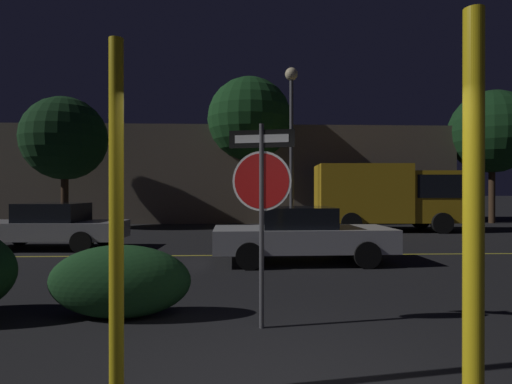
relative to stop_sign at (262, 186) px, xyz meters
name	(u,v)px	position (x,y,z in m)	size (l,w,h in m)	color
road_center_stripe	(253,255)	(0.07, 5.61, -1.77)	(33.91, 0.12, 0.01)	gold
stop_sign	(262,186)	(0.00, 0.00, 0.00)	(0.81, 0.22, 2.54)	#4C4C51
yellow_pole_left	(116,221)	(-1.26, -1.73, -0.31)	(0.12, 0.12, 2.93)	yellow
yellow_pole_right	(473,215)	(1.47, -2.06, -0.24)	(0.15, 0.15, 3.07)	yellow
hedge_bush_1	(120,281)	(-1.88, 0.46, -1.29)	(1.90, 0.74, 0.98)	#1E4C23
passing_car_1	(50,226)	(-5.89, 7.03, -1.10)	(4.43, 1.97, 1.35)	#9E9EA3
passing_car_2	(301,235)	(1.18, 4.48, -1.11)	(4.31, 1.87, 1.32)	silver
delivery_truck	(391,194)	(6.18, 11.89, -0.20)	(6.17, 2.75, 2.82)	gold
street_lamp	(291,116)	(1.85, 11.44, 3.02)	(0.53, 0.53, 6.80)	#4C4C51
tree_0	(65,139)	(-8.24, 13.47, 2.30)	(3.76, 3.76, 5.97)	#422D1E
tree_1	(492,132)	(13.11, 15.72, 3.06)	(4.36, 4.36, 7.03)	#422D1E
tree_2	(249,120)	(0.22, 16.01, 3.68)	(4.41, 4.41, 7.68)	#422D1E
building_backdrop	(201,175)	(-2.47, 17.72, 0.81)	(27.38, 3.98, 5.17)	#7A6B5B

